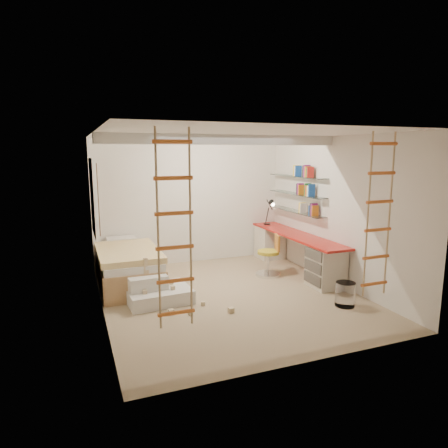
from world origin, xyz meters
name	(u,v)px	position (x,y,z in m)	size (l,w,h in m)	color
floor	(231,296)	(0.00, 0.00, 0.00)	(4.50, 4.50, 0.00)	tan
ceiling_beam	(224,140)	(0.00, 0.30, 2.52)	(4.00, 0.18, 0.16)	white
window_frame	(94,197)	(-1.97, 1.50, 1.55)	(0.06, 1.15, 1.35)	white
window_blind	(96,197)	(-1.93, 1.50, 1.55)	(0.02, 1.00, 1.20)	#4C2D1E
rope_ladder_left	(174,231)	(-1.35, -1.75, 1.52)	(0.41, 0.04, 2.13)	orange
rope_ladder_right	(379,216)	(1.35, -1.75, 1.52)	(0.41, 0.04, 2.13)	#D05B23
waste_bin	(345,294)	(1.48, -1.02, 0.19)	(0.30, 0.30, 0.37)	white
desk	(295,251)	(1.72, 0.86, 0.40)	(0.56, 2.80, 0.75)	red
shelves	(296,194)	(1.87, 1.13, 1.50)	(0.25, 1.80, 0.71)	white
bed	(128,266)	(-1.48, 1.23, 0.33)	(1.02, 2.00, 0.69)	#AD7F51
task_lamp	(271,208)	(1.67, 1.82, 1.14)	(0.14, 0.36, 0.57)	black
swivel_chair	(269,261)	(1.10, 0.75, 0.29)	(0.59, 0.59, 0.79)	gold
play_platform	(155,291)	(-1.20, 0.22, 0.17)	(1.02, 0.82, 0.43)	silver
toy_blocks	(171,288)	(-1.01, -0.05, 0.28)	(1.20, 1.02, 0.70)	#CCB284
books	(296,187)	(1.87, 1.13, 1.64)	(0.14, 0.58, 0.92)	orange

